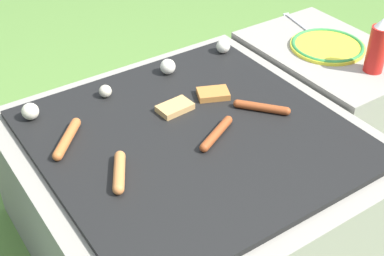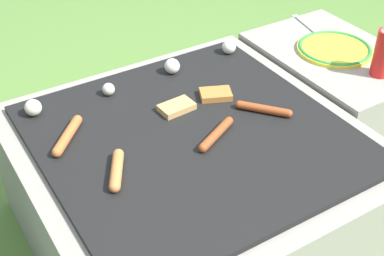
# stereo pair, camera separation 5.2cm
# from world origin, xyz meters

# --- Properties ---
(ground_plane) EXTENTS (14.00, 14.00, 0.00)m
(ground_plane) POSITION_xyz_m (0.00, 0.00, 0.00)
(ground_plane) COLOR #567F38
(grill) EXTENTS (0.97, 0.97, 0.44)m
(grill) POSITION_xyz_m (0.00, 0.00, 0.22)
(grill) COLOR gray
(grill) RESTS_ON ground_plane
(side_ledge) EXTENTS (0.43, 0.63, 0.44)m
(side_ledge) POSITION_xyz_m (0.71, 0.14, 0.22)
(side_ledge) COLOR gray
(side_ledge) RESTS_ON ground_plane
(sausage_front_center) EXTENTS (0.12, 0.14, 0.03)m
(sausage_front_center) POSITION_xyz_m (0.24, -0.02, 0.45)
(sausage_front_center) COLOR #93421E
(sausage_front_center) RESTS_ON grill
(sausage_back_center) EXTENTS (0.13, 0.14, 0.03)m
(sausage_back_center) POSITION_xyz_m (-0.32, 0.16, 0.45)
(sausage_back_center) COLOR #B7602D
(sausage_back_center) RESTS_ON grill
(sausage_front_right) EXTENTS (0.16, 0.09, 0.03)m
(sausage_front_right) POSITION_xyz_m (0.05, -0.05, 0.45)
(sausage_front_right) COLOR #93421E
(sausage_front_right) RESTS_ON grill
(sausage_back_left) EXTENTS (0.09, 0.14, 0.03)m
(sausage_back_left) POSITION_xyz_m (-0.26, -0.05, 0.45)
(sausage_back_left) COLOR #C6753D
(sausage_back_left) RESTS_ON grill
(bread_slice_center) EXTENTS (0.11, 0.07, 0.02)m
(bread_slice_center) POSITION_xyz_m (0.02, 0.13, 0.45)
(bread_slice_center) COLOR tan
(bread_slice_center) RESTS_ON grill
(bread_slice_left) EXTENTS (0.12, 0.10, 0.02)m
(bread_slice_left) POSITION_xyz_m (0.17, 0.13, 0.45)
(bread_slice_left) COLOR #B27033
(bread_slice_left) RESTS_ON grill
(mushroom_row) EXTENTS (0.78, 0.07, 0.05)m
(mushroom_row) POSITION_xyz_m (0.02, 0.33, 0.46)
(mushroom_row) COLOR beige
(mushroom_row) RESTS_ON grill
(plate_colorful) EXTENTS (0.27, 0.27, 0.02)m
(plate_colorful) POSITION_xyz_m (0.71, 0.15, 0.44)
(plate_colorful) COLOR yellow
(plate_colorful) RESTS_ON side_ledge
(condiment_bottle) EXTENTS (0.07, 0.07, 0.20)m
(condiment_bottle) POSITION_xyz_m (0.72, -0.05, 0.53)
(condiment_bottle) COLOR red
(condiment_bottle) RESTS_ON side_ledge
(fork_utensil) EXTENTS (0.06, 0.20, 0.01)m
(fork_utensil) POSITION_xyz_m (0.76, 0.37, 0.44)
(fork_utensil) COLOR silver
(fork_utensil) RESTS_ON side_ledge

